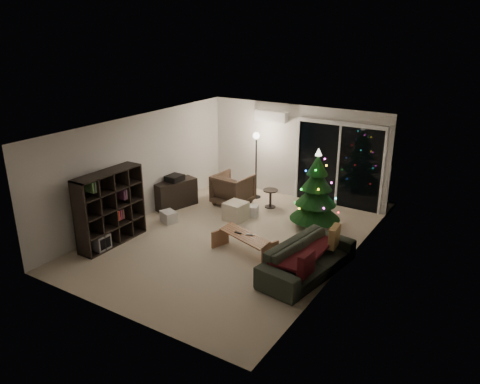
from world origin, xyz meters
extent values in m
plane|color=beige|center=(0.00, 0.00, 0.00)|extent=(6.50, 6.50, 0.00)
plane|color=white|center=(0.00, 0.00, 2.50)|extent=(6.50, 6.50, 0.00)
cube|color=silver|center=(0.00, 3.25, 1.25)|extent=(5.00, 0.02, 2.50)
cube|color=silver|center=(0.00, -3.25, 1.25)|extent=(5.00, 0.02, 2.50)
cube|color=silver|center=(-2.50, 0.00, 1.25)|extent=(0.02, 6.50, 2.50)
cube|color=silver|center=(2.50, 0.00, 1.25)|extent=(0.02, 6.50, 2.50)
cube|color=black|center=(1.20, 3.23, 1.05)|extent=(2.20, 0.02, 2.10)
cube|color=white|center=(-0.70, 3.13, 2.15)|extent=(0.90, 0.22, 0.28)
cube|color=#3F3833|center=(1.20, 3.75, -0.05)|extent=(2.60, 1.00, 0.10)
cube|color=white|center=(1.20, 4.15, 0.50)|extent=(2.20, 0.06, 1.00)
cube|color=black|center=(-2.25, 0.93, 0.35)|extent=(0.71, 1.19, 0.70)
cube|color=black|center=(-2.25, 0.93, 0.78)|extent=(0.36, 0.42, 0.15)
imported|color=brown|center=(-1.10, 1.88, 0.41)|extent=(0.93, 0.95, 0.82)
cube|color=#F6EACC|center=(-0.49, 1.05, 0.22)|extent=(0.52, 0.52, 0.44)
cube|color=silver|center=(-1.76, 0.07, 0.14)|extent=(0.46, 0.41, 0.27)
cube|color=silver|center=(-0.31, 1.43, 0.13)|extent=(0.46, 0.41, 0.26)
cylinder|color=black|center=(-0.17, 2.20, 0.24)|extent=(0.50, 0.50, 0.48)
cylinder|color=black|center=(-0.85, 2.63, 0.87)|extent=(0.28, 0.28, 1.73)
imported|color=#3C4737|center=(2.05, -0.42, 0.32)|extent=(1.18, 2.30, 0.64)
cube|color=#4C0F14|center=(1.95, -0.42, 0.46)|extent=(0.68, 1.58, 0.05)
cube|color=#9E874C|center=(2.30, 0.23, 0.58)|extent=(0.16, 0.43, 0.42)
cube|color=#4C0F14|center=(2.30, -1.07, 0.58)|extent=(0.16, 0.43, 0.42)
cube|color=black|center=(0.43, -0.31, 0.41)|extent=(0.16, 0.05, 0.02)
cube|color=slate|center=(0.68, -0.26, 0.41)|extent=(0.15, 0.09, 0.02)
cone|color=#153F17|center=(1.29, 1.66, 0.94)|extent=(1.31, 1.31, 1.88)
camera|label=1|loc=(5.10, -7.69, 4.48)|focal=35.00mm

